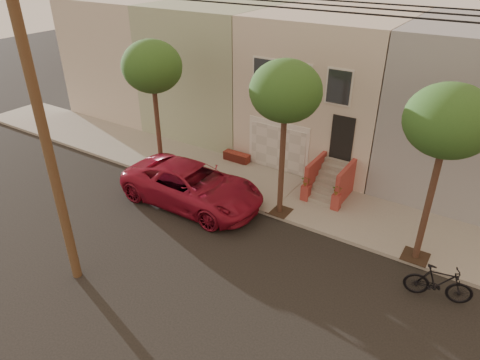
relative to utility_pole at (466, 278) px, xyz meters
The scene contains 9 objects.
ground 10.06m from the utility_pole, 158.20° to the left, with size 90.00×90.00×0.00m, color black.
sidewalk 12.78m from the utility_pole, 133.10° to the left, with size 40.00×3.70×0.15m, color gray.
house_row 16.53m from the utility_pole, 119.07° to the left, with size 33.10×11.70×7.00m.
tree_left 15.25m from the utility_pole, 152.26° to the left, with size 2.70×2.57×6.30m.
tree_mid 9.97m from the utility_pole, 134.59° to the left, with size 2.70×2.57×6.30m.
tree_right 7.26m from the utility_pole, 101.93° to the left, with size 2.70×2.57×6.30m.
utility_pole is the anchor object (origin of this frame).
pickup_truck 12.84m from the utility_pole, 151.09° to the left, with size 2.91×6.31×1.75m, color maroon.
motorcycle 7.18m from the utility_pole, 95.20° to the left, with size 0.58×2.06×1.24m, color black.
Camera 1 is at (7.81, -9.67, 9.95)m, focal length 32.15 mm.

